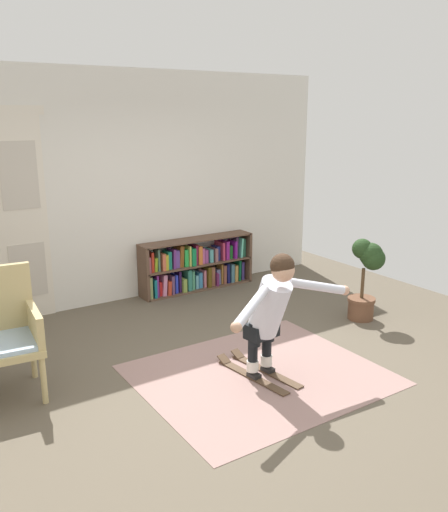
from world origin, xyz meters
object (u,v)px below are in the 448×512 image
(bookshelf, at_px, (196,266))
(wicker_chair, at_px, (1,331))
(skis_pair, at_px, (257,372))
(person_skier, at_px, (272,306))
(potted_plant, at_px, (367,272))

(bookshelf, bearing_deg, wicker_chair, -150.93)
(bookshelf, xyz_separation_m, skis_pair, (-0.80, -2.49, -0.31))
(wicker_chair, bearing_deg, person_skier, -27.87)
(bookshelf, height_order, skis_pair, bookshelf)
(potted_plant, height_order, person_skier, person_skier)
(potted_plant, bearing_deg, skis_pair, -167.00)
(potted_plant, xyz_separation_m, person_skier, (-1.89, -0.61, 0.15))
(bookshelf, distance_m, potted_plant, 2.34)
(person_skier, bearing_deg, skis_pair, 97.48)
(potted_plant, relative_size, person_skier, 0.67)
(potted_plant, bearing_deg, person_skier, -162.11)
(bookshelf, height_order, wicker_chair, wicker_chair)
(person_skier, bearing_deg, potted_plant, 17.89)
(potted_plant, xyz_separation_m, skis_pair, (-1.91, -0.44, -0.55))
(wicker_chair, height_order, skis_pair, wicker_chair)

